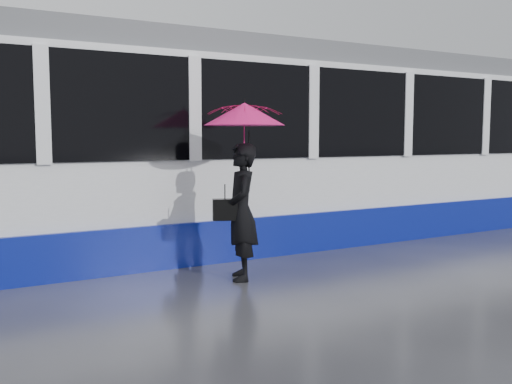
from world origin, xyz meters
TOP-DOWN VIEW (x-y plane):
  - ground at (0.00, 0.00)m, footprint 90.00×90.00m
  - rails at (0.00, 2.50)m, footprint 34.00×1.51m
  - tram at (2.76, 2.50)m, footprint 26.00×2.56m
  - woman at (0.45, 0.27)m, footprint 0.62×0.74m
  - umbrella at (0.50, 0.27)m, footprint 1.33×1.33m
  - handbag at (0.23, 0.29)m, footprint 0.34×0.24m

SIDE VIEW (x-z plane):
  - ground at x=0.00m, z-range 0.00..0.00m
  - rails at x=0.00m, z-range 0.00..0.02m
  - woman at x=0.45m, z-range 0.00..1.74m
  - handbag at x=0.23m, z-range 0.69..1.14m
  - tram at x=2.76m, z-range -0.04..3.31m
  - umbrella at x=0.50m, z-range 1.32..2.49m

